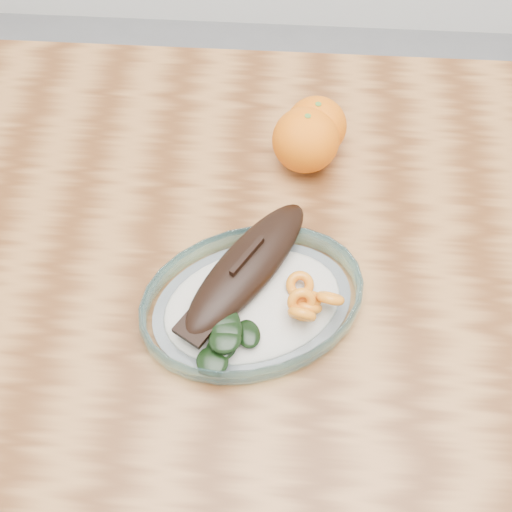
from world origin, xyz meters
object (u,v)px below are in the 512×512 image
object	(u,v)px
dining_table	(312,304)
orange_right	(316,126)
plated_meal	(252,299)
orange_left	(306,140)

from	to	relation	value
dining_table	orange_right	xyz separation A→B (m)	(-0.01, 0.19, 0.14)
plated_meal	orange_left	world-z (taller)	orange_left
orange_left	orange_right	distance (m)	0.03
orange_left	dining_table	bearing A→B (deg)	-82.67
dining_table	plated_meal	bearing A→B (deg)	-139.51
plated_meal	orange_right	bearing A→B (deg)	53.00
dining_table	orange_left	size ratio (longest dim) A/B	13.46
dining_table	orange_right	world-z (taller)	orange_right
orange_left	plated_meal	bearing A→B (deg)	-103.38
plated_meal	orange_right	xyz separation A→B (m)	(0.07, 0.26, 0.02)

